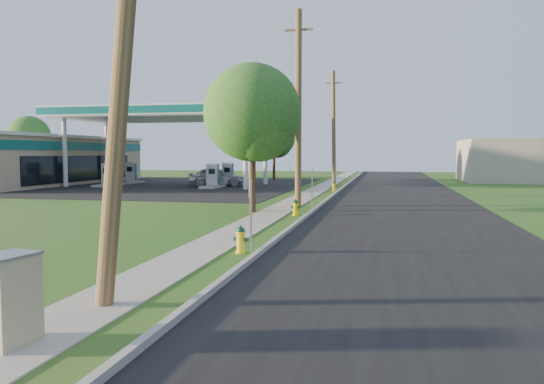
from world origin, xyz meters
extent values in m
plane|color=#1C5B13|center=(0.00, 0.00, 0.00)|extent=(140.00, 140.00, 0.00)
cube|color=black|center=(4.50, 10.00, 0.01)|extent=(8.00, 120.00, 0.02)
cube|color=#9C988F|center=(0.50, 10.00, 0.07)|extent=(0.15, 120.00, 0.15)
cube|color=gray|center=(-1.25, 10.00, 0.01)|extent=(1.50, 120.00, 0.03)
cube|color=black|center=(-16.00, 32.00, 0.01)|extent=(26.00, 28.00, 0.02)
cylinder|color=brown|center=(-0.60, -1.00, 4.75)|extent=(1.31, 0.32, 9.48)
cylinder|color=brown|center=(-0.60, 17.00, 4.90)|extent=(0.32, 0.32, 9.80)
cube|color=brown|center=(-0.60, 17.00, 8.80)|extent=(1.40, 0.10, 0.10)
cylinder|color=brown|center=(-0.60, 35.00, 4.75)|extent=(0.49, 0.32, 9.50)
cube|color=brown|center=(-0.60, 35.00, 8.50)|extent=(1.40, 0.10, 0.12)
cube|color=gray|center=(0.25, 4.20, 1.00)|extent=(0.05, 0.04, 2.00)
cube|color=gray|center=(0.25, 16.00, 1.00)|extent=(0.05, 0.04, 2.00)
cube|color=gray|center=(0.25, 28.20, 1.00)|extent=(0.05, 0.04, 2.00)
cylinder|color=silver|center=(-21.50, 28.70, 2.75)|extent=(0.36, 0.36, 5.50)
cylinder|color=silver|center=(-21.50, 35.30, 2.75)|extent=(0.36, 0.36, 5.50)
cylinder|color=silver|center=(-6.50, 28.70, 2.75)|extent=(0.36, 0.36, 5.50)
cylinder|color=silver|center=(-6.50, 35.30, 2.75)|extent=(0.36, 0.36, 5.50)
cube|color=silver|center=(-14.00, 32.00, 5.95)|extent=(18.00, 9.00, 0.90)
cube|color=#0C5C5B|center=(-14.00, 32.00, 5.95)|extent=(18.15, 9.15, 0.63)
cube|color=silver|center=(-14.00, 32.00, 5.63)|extent=(18.18, 9.18, 0.10)
cube|color=#9C988F|center=(-18.50, 30.00, 0.09)|extent=(1.20, 3.20, 0.18)
cube|color=#9EA0A3|center=(-18.50, 30.00, 1.05)|extent=(0.90, 0.50, 1.70)
cube|color=#0C5C5B|center=(-18.50, 30.00, 1.05)|extent=(0.94, 0.40, 1.50)
cube|color=black|center=(-18.50, 29.73, 1.30)|extent=(0.50, 0.02, 0.40)
cube|color=#9C988F|center=(-9.50, 30.00, 0.09)|extent=(1.20, 3.20, 0.18)
cube|color=#9EA0A3|center=(-9.50, 30.00, 1.05)|extent=(0.90, 0.50, 1.70)
cube|color=#0C5C5B|center=(-9.50, 30.00, 1.05)|extent=(0.94, 0.40, 1.50)
cube|color=black|center=(-9.50, 29.73, 1.30)|extent=(0.50, 0.02, 0.40)
cube|color=#9C988F|center=(-18.50, 34.00, 0.09)|extent=(1.20, 3.20, 0.18)
cube|color=#9EA0A3|center=(-18.50, 34.00, 1.05)|extent=(0.90, 0.50, 1.70)
cube|color=#0C5C5B|center=(-18.50, 34.00, 1.05)|extent=(0.94, 0.40, 1.50)
cube|color=black|center=(-18.50, 33.73, 1.30)|extent=(0.50, 0.02, 0.40)
cube|color=#9C988F|center=(-9.50, 34.00, 0.09)|extent=(1.20, 3.20, 0.18)
cube|color=#9EA0A3|center=(-9.50, 34.00, 1.05)|extent=(0.90, 0.50, 1.70)
cube|color=#0C5C5B|center=(-9.50, 34.00, 1.05)|extent=(0.94, 0.40, 1.50)
cube|color=black|center=(-9.50, 33.73, 1.30)|extent=(0.50, 0.02, 0.40)
cube|color=tan|center=(-27.00, 32.00, 2.00)|extent=(10.00, 22.00, 4.00)
cube|color=#0C5C5B|center=(-21.98, 32.00, 3.30)|extent=(0.06, 22.00, 0.70)
cube|color=black|center=(-21.97, 32.00, 1.40)|extent=(0.06, 16.06, 2.20)
cube|color=silver|center=(-27.00, 32.00, 4.12)|extent=(10.40, 22.40, 0.25)
cylinder|color=gray|center=(-4.50, 22.50, 2.50)|extent=(0.24, 0.24, 5.00)
cube|color=silver|center=(-4.50, 22.50, 5.80)|extent=(0.30, 2.00, 2.00)
cube|color=#0C5C5B|center=(-4.50, 22.50, 6.60)|extent=(0.34, 2.04, 0.50)
cube|color=gray|center=(18.00, 45.00, 2.00)|extent=(14.00, 10.00, 4.00)
cylinder|color=#352418|center=(-2.28, 14.28, 1.76)|extent=(0.30, 0.30, 3.51)
sphere|color=#235720|center=(-2.28, 14.28, 4.56)|extent=(4.49, 4.49, 4.49)
sphere|color=#235720|center=(-1.88, 13.98, 3.86)|extent=(3.09, 3.09, 3.09)
cylinder|color=#352418|center=(-7.30, 42.59, 1.69)|extent=(0.30, 0.30, 3.38)
sphere|color=#235720|center=(-7.30, 42.59, 4.40)|extent=(4.33, 4.33, 4.33)
sphere|color=#235720|center=(-6.90, 42.29, 3.72)|extent=(2.98, 2.98, 2.98)
cylinder|color=#352418|center=(-33.74, 40.80, 1.72)|extent=(0.30, 0.30, 3.45)
sphere|color=#235720|center=(-33.74, 40.80, 4.48)|extent=(4.42, 4.42, 4.42)
sphere|color=#235720|center=(-33.34, 40.50, 3.79)|extent=(3.04, 3.04, 3.04)
cylinder|color=yellow|center=(-0.07, 4.31, 0.03)|extent=(0.28, 0.28, 0.06)
cylinder|color=yellow|center=(-0.07, 4.31, 0.30)|extent=(0.22, 0.22, 0.61)
cylinder|color=yellow|center=(-0.07, 4.31, 0.57)|extent=(0.28, 0.28, 0.04)
sphere|color=#0E3A22|center=(-0.07, 4.31, 0.61)|extent=(0.23, 0.23, 0.23)
cylinder|color=#0E3A22|center=(-0.07, 4.31, 0.73)|extent=(0.05, 0.05, 0.06)
cylinder|color=#0E3A22|center=(-0.09, 4.17, 0.39)|extent=(0.13, 0.14, 0.11)
cylinder|color=#0E3A22|center=(-0.21, 4.33, 0.39)|extent=(0.11, 0.10, 0.09)
cylinder|color=#0E3A22|center=(0.07, 4.29, 0.39)|extent=(0.11, 0.10, 0.09)
cylinder|color=#E9C700|center=(-0.08, 13.17, 0.03)|extent=(0.27, 0.27, 0.06)
cylinder|color=#E9C700|center=(-0.08, 13.17, 0.29)|extent=(0.21, 0.21, 0.58)
cylinder|color=#E9C700|center=(-0.08, 13.17, 0.54)|extent=(0.27, 0.27, 0.04)
sphere|color=#06351D|center=(-0.08, 13.17, 0.58)|extent=(0.22, 0.22, 0.22)
cylinder|color=#06351D|center=(-0.08, 13.17, 0.69)|extent=(0.05, 0.05, 0.06)
cylinder|color=#06351D|center=(-0.07, 13.04, 0.37)|extent=(0.12, 0.12, 0.11)
cylinder|color=#06351D|center=(-0.21, 13.16, 0.37)|extent=(0.10, 0.09, 0.09)
cylinder|color=#06351D|center=(0.05, 13.18, 0.37)|extent=(0.10, 0.09, 0.09)
cylinder|color=yellow|center=(0.17, 27.74, 0.03)|extent=(0.29, 0.29, 0.06)
cylinder|color=yellow|center=(0.17, 27.74, 0.31)|extent=(0.22, 0.22, 0.61)
cylinder|color=yellow|center=(0.17, 27.74, 0.57)|extent=(0.29, 0.29, 0.04)
sphere|color=#0D3921|center=(0.17, 27.74, 0.61)|extent=(0.23, 0.23, 0.23)
cylinder|color=#0D3921|center=(0.17, 27.74, 0.73)|extent=(0.05, 0.05, 0.06)
cylinder|color=#0D3921|center=(0.13, 27.61, 0.39)|extent=(0.14, 0.15, 0.11)
cylinder|color=#0D3921|center=(0.03, 27.78, 0.39)|extent=(0.12, 0.12, 0.09)
cylinder|color=#0D3921|center=(0.31, 27.70, 0.39)|extent=(0.12, 0.12, 0.09)
cube|color=tan|center=(-1.36, -3.07, 0.64)|extent=(0.66, 0.81, 1.27)
cube|color=gray|center=(-1.36, -3.07, 1.29)|extent=(0.70, 0.85, 0.04)
imported|color=silver|center=(-9.93, 32.12, 0.78)|extent=(4.91, 3.07, 1.56)
camera|label=1|loc=(3.77, -9.38, 2.70)|focal=35.00mm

